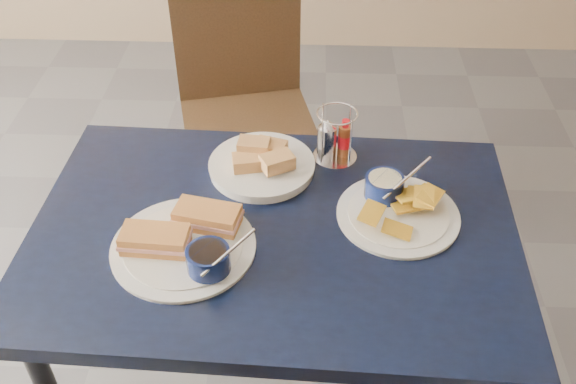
{
  "coord_description": "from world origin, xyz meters",
  "views": [
    {
      "loc": [
        0.3,
        -0.83,
        1.73
      ],
      "look_at": [
        0.25,
        0.23,
        0.82
      ],
      "focal_mm": 40.0,
      "sensor_mm": 36.0,
      "label": 1
    }
  ],
  "objects_px": {
    "chair_far": "(249,91)",
    "condiment_caddy": "(334,139)",
    "plantain_plate": "(395,204)",
    "dining_table": "(274,252)",
    "sandwich_plate": "(187,241)",
    "bread_basket": "(262,164)"
  },
  "relations": [
    {
      "from": "chair_far",
      "to": "condiment_caddy",
      "type": "distance_m",
      "value": 0.76
    },
    {
      "from": "chair_far",
      "to": "plantain_plate",
      "type": "bearing_deg",
      "value": -63.93
    },
    {
      "from": "dining_table",
      "to": "plantain_plate",
      "type": "relative_size",
      "value": 3.97
    },
    {
      "from": "dining_table",
      "to": "chair_far",
      "type": "xyz_separation_m",
      "value": [
        -0.14,
        0.91,
        -0.14
      ]
    },
    {
      "from": "chair_far",
      "to": "sandwich_plate",
      "type": "bearing_deg",
      "value": -92.14
    },
    {
      "from": "chair_far",
      "to": "plantain_plate",
      "type": "xyz_separation_m",
      "value": [
        0.41,
        -0.85,
        0.23
      ]
    },
    {
      "from": "chair_far",
      "to": "condiment_caddy",
      "type": "height_order",
      "value": "chair_far"
    },
    {
      "from": "plantain_plate",
      "to": "bread_basket",
      "type": "distance_m",
      "value": 0.34
    },
    {
      "from": "dining_table",
      "to": "bread_basket",
      "type": "relative_size",
      "value": 4.33
    },
    {
      "from": "dining_table",
      "to": "chair_far",
      "type": "relative_size",
      "value": 1.17
    },
    {
      "from": "chair_far",
      "to": "sandwich_plate",
      "type": "relative_size",
      "value": 2.94
    },
    {
      "from": "dining_table",
      "to": "bread_basket",
      "type": "height_order",
      "value": "bread_basket"
    },
    {
      "from": "dining_table",
      "to": "condiment_caddy",
      "type": "xyz_separation_m",
      "value": [
        0.13,
        0.26,
        0.13
      ]
    },
    {
      "from": "dining_table",
      "to": "bread_basket",
      "type": "bearing_deg",
      "value": 101.22
    },
    {
      "from": "dining_table",
      "to": "sandwich_plate",
      "type": "xyz_separation_m",
      "value": [
        -0.18,
        -0.07,
        0.1
      ]
    },
    {
      "from": "condiment_caddy",
      "to": "dining_table",
      "type": "bearing_deg",
      "value": -116.96
    },
    {
      "from": "plantain_plate",
      "to": "bread_basket",
      "type": "bearing_deg",
      "value": 156.84
    },
    {
      "from": "condiment_caddy",
      "to": "sandwich_plate",
      "type": "bearing_deg",
      "value": -133.04
    },
    {
      "from": "dining_table",
      "to": "sandwich_plate",
      "type": "relative_size",
      "value": 3.45
    },
    {
      "from": "chair_far",
      "to": "plantain_plate",
      "type": "distance_m",
      "value": 0.97
    },
    {
      "from": "bread_basket",
      "to": "chair_far",
      "type": "bearing_deg",
      "value": 98.18
    },
    {
      "from": "dining_table",
      "to": "plantain_plate",
      "type": "height_order",
      "value": "plantain_plate"
    }
  ]
}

